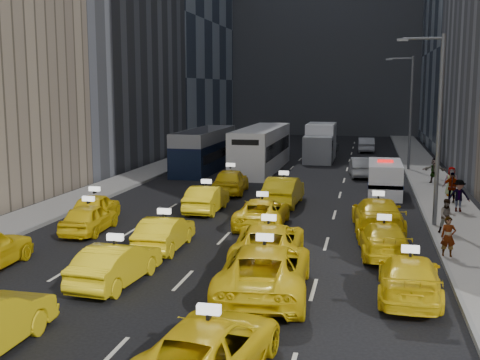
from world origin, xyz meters
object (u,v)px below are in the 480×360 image
object	(u,v)px
double_decker	(205,150)
taxi_2	(209,348)
pedestrian_0	(448,237)
box_truck	(320,143)
city_bus	(262,149)
nypd_van	(385,179)

from	to	relation	value
double_decker	taxi_2	bearing A→B (deg)	-72.80
double_decker	pedestrian_0	distance (m)	27.71
taxi_2	pedestrian_0	xyz separation A→B (m)	(6.54, 11.05, 0.23)
taxi_2	box_truck	world-z (taller)	box_truck
box_truck	pedestrian_0	bearing A→B (deg)	-70.09
city_bus	double_decker	bearing A→B (deg)	-170.57
taxi_2	nypd_van	world-z (taller)	nypd_van
box_truck	pedestrian_0	size ratio (longest dim) A/B	4.80
nypd_van	pedestrian_0	bearing A→B (deg)	-76.88
nypd_van	double_decker	xyz separation A→B (m)	(-13.87, 8.65, 0.60)
pedestrian_0	nypd_van	bearing A→B (deg)	94.25
nypd_van	box_truck	xyz separation A→B (m)	(-5.32, 16.98, 0.64)
double_decker	city_bus	xyz separation A→B (m)	(4.46, 1.03, 0.10)
nypd_van	double_decker	bearing A→B (deg)	152.84
double_decker	pedestrian_0	xyz separation A→B (m)	(15.93, -22.66, -0.67)
pedestrian_0	box_truck	bearing A→B (deg)	99.29
double_decker	box_truck	distance (m)	11.94
double_decker	city_bus	bearing A→B (deg)	14.59
nypd_van	double_decker	world-z (taller)	double_decker
city_bus	pedestrian_0	xyz separation A→B (m)	(11.47, -23.69, -0.77)
city_bus	pedestrian_0	size ratio (longest dim) A/B	8.59
nypd_van	double_decker	size ratio (longest dim) A/B	0.47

